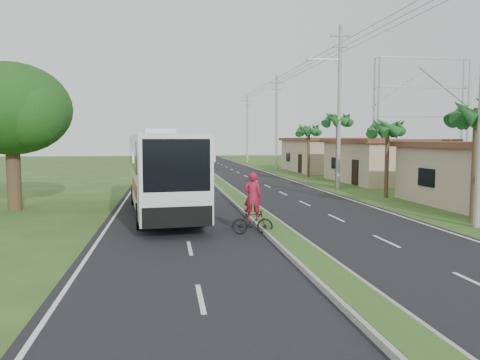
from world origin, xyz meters
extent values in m
plane|color=#304D1C|center=(0.00, 0.00, 0.00)|extent=(180.00, 180.00, 0.00)
cube|color=black|center=(0.00, 20.00, 0.01)|extent=(14.00, 160.00, 0.02)
cube|color=gray|center=(0.00, 20.00, 0.10)|extent=(1.20, 160.00, 0.17)
cube|color=#304D1C|center=(0.00, 20.00, 0.18)|extent=(0.95, 160.00, 0.02)
cube|color=silver|center=(-6.70, 20.00, 0.00)|extent=(0.12, 160.00, 0.01)
cube|color=silver|center=(6.70, 20.00, 0.00)|extent=(0.12, 160.00, 0.01)
cube|color=tan|center=(14.00, 22.00, 1.68)|extent=(7.00, 10.00, 3.35)
cube|color=#532C1D|center=(14.00, 22.00, 3.51)|extent=(7.60, 10.60, 0.32)
cube|color=tan|center=(14.00, 36.00, 1.75)|extent=(8.00, 11.00, 3.50)
cube|color=#532C1D|center=(14.00, 36.00, 3.66)|extent=(8.60, 11.60, 0.32)
cylinder|color=#473321|center=(9.00, 3.00, 2.50)|extent=(0.26, 0.26, 5.00)
cylinder|color=#473321|center=(9.40, 12.00, 2.30)|extent=(0.26, 0.26, 4.60)
cylinder|color=#473321|center=(8.80, 19.00, 2.70)|extent=(0.26, 0.26, 5.40)
cylinder|color=#473321|center=(9.30, 28.00, 2.40)|extent=(0.26, 0.26, 4.80)
cylinder|color=#473321|center=(17.50, 15.00, 2.60)|extent=(0.26, 0.26, 5.20)
cylinder|color=#473321|center=(-12.00, 10.00, 2.00)|extent=(0.70, 0.70, 4.00)
ellipsoid|color=#1A3F10|center=(-12.00, 10.00, 5.20)|extent=(6.00, 6.00, 4.68)
sphere|color=#1A3F10|center=(-10.80, 9.00, 4.90)|extent=(3.40, 3.40, 3.40)
cylinder|color=gray|center=(8.50, 18.00, 6.00)|extent=(0.28, 0.28, 12.00)
cube|color=gray|center=(8.50, 18.00, 11.20)|extent=(1.60, 0.12, 0.12)
cube|color=gray|center=(8.50, 18.00, 10.40)|extent=(1.20, 0.10, 0.10)
cube|color=gray|center=(7.30, 18.00, 9.50)|extent=(2.40, 0.10, 0.10)
cylinder|color=gray|center=(8.50, 38.00, 5.50)|extent=(0.28, 0.28, 11.00)
cube|color=gray|center=(8.50, 38.00, 10.20)|extent=(1.60, 0.12, 0.12)
cube|color=gray|center=(8.50, 38.00, 9.40)|extent=(1.20, 0.10, 0.10)
cylinder|color=gray|center=(8.50, 58.00, 5.25)|extent=(0.28, 0.28, 10.50)
cube|color=gray|center=(8.50, 58.00, 9.70)|extent=(1.60, 0.12, 0.12)
cube|color=gray|center=(8.50, 58.00, 8.90)|extent=(1.20, 0.10, 0.10)
cylinder|color=gray|center=(17.00, 29.50, 6.00)|extent=(0.18, 0.18, 12.00)
cylinder|color=gray|center=(27.00, 29.50, 6.00)|extent=(0.18, 0.18, 12.00)
cylinder|color=gray|center=(17.00, 30.50, 6.00)|extent=(0.18, 0.18, 12.00)
cylinder|color=gray|center=(27.00, 30.50, 6.00)|extent=(0.18, 0.18, 12.00)
cube|color=gray|center=(22.00, 30.00, 6.00)|extent=(10.00, 0.14, 0.14)
cube|color=gray|center=(22.00, 30.00, 9.00)|extent=(10.00, 0.14, 0.14)
cube|color=gray|center=(22.00, 30.00, 12.00)|extent=(10.00, 0.14, 0.14)
cube|color=white|center=(-4.49, 7.82, 2.18)|extent=(3.93, 13.11, 3.39)
cube|color=black|center=(-4.55, 8.46, 2.92)|extent=(3.73, 10.54, 1.36)
cube|color=black|center=(-3.87, 1.46, 2.72)|extent=(2.42, 0.38, 1.90)
cube|color=red|center=(-4.36, 6.53, 1.50)|extent=(3.27, 5.83, 0.59)
cube|color=yellow|center=(-4.52, 8.14, 1.23)|extent=(3.04, 3.48, 0.27)
cube|color=white|center=(-4.62, 9.10, 4.02)|extent=(1.75, 2.72, 0.30)
cylinder|color=black|center=(-5.30, 3.63, 0.56)|extent=(0.45, 1.15, 1.12)
cylinder|color=black|center=(-2.88, 3.87, 0.56)|extent=(0.45, 1.15, 1.12)
cylinder|color=black|center=(-6.03, 11.13, 0.56)|extent=(0.45, 1.15, 1.12)
cylinder|color=black|center=(-3.62, 11.36, 0.56)|extent=(0.45, 1.15, 1.12)
cube|color=silver|center=(-3.84, 54.59, 1.63)|extent=(3.17, 10.89, 2.99)
cube|color=black|center=(-3.88, 55.05, 2.53)|extent=(3.00, 8.10, 1.02)
cube|color=orange|center=(-3.77, 53.66, 1.07)|extent=(2.78, 5.31, 0.33)
cylinder|color=black|center=(-4.52, 50.08, 0.45)|extent=(0.35, 0.92, 0.90)
cylinder|color=black|center=(-2.47, 50.24, 0.45)|extent=(0.35, 0.92, 0.90)
cylinder|color=black|center=(-5.18, 58.47, 0.45)|extent=(0.35, 0.92, 0.90)
cylinder|color=black|center=(-3.13, 58.63, 0.45)|extent=(0.35, 0.92, 0.90)
imported|color=black|center=(-1.00, 2.00, 0.47)|extent=(1.62, 0.69, 0.94)
imported|color=maroon|center=(-1.00, 2.00, 1.48)|extent=(0.74, 0.55, 1.86)
camera|label=1|loc=(-4.23, -15.44, 3.66)|focal=35.00mm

